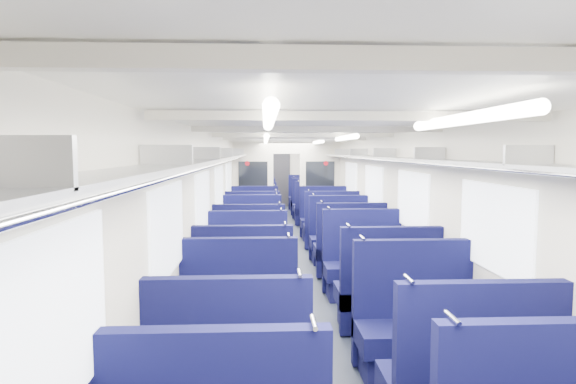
{
  "coord_description": "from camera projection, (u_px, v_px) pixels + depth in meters",
  "views": [
    {
      "loc": [
        -0.58,
        -9.24,
        2.08
      ],
      "look_at": [
        -0.03,
        2.16,
        1.11
      ],
      "focal_mm": 30.41,
      "sensor_mm": 36.0,
      "label": 1
    }
  ],
  "objects": [
    {
      "name": "luggage_rack_left",
      "position": [
        231.0,
        156.0,
        9.18
      ],
      "size": [
        0.36,
        17.4,
        0.18
      ],
      "color": "#B2B5BA",
      "rests_on": "wall_left"
    },
    {
      "name": "seat_19",
      "position": [
        324.0,
        222.0,
        11.49
      ],
      "size": [
        1.14,
        0.63,
        1.27
      ],
      "color": "#0C0E3B",
      "rests_on": "floor"
    },
    {
      "name": "ceiling_fittings",
      "position": [
        296.0,
        139.0,
        8.95
      ],
      "size": [
        2.7,
        16.06,
        0.11
      ],
      "color": "beige",
      "rests_on": "ceiling"
    },
    {
      "name": "seat_6",
      "position": [
        239.0,
        329.0,
        4.63
      ],
      "size": [
        1.14,
        0.63,
        1.27
      ],
      "color": "#0C0E3B",
      "rests_on": "floor"
    },
    {
      "name": "bulkhead",
      "position": [
        287.0,
        183.0,
        12.76
      ],
      "size": [
        2.8,
        0.1,
        2.35
      ],
      "color": "beige",
      "rests_on": "floor"
    },
    {
      "name": "seat_9",
      "position": [
        387.0,
        297.0,
        5.63
      ],
      "size": [
        1.14,
        0.63,
        1.27
      ],
      "color": "#0C0E3B",
      "rests_on": "floor"
    },
    {
      "name": "seat_24",
      "position": [
        257.0,
        203.0,
        15.66
      ],
      "size": [
        1.14,
        0.63,
        1.27
      ],
      "color": "#0C0E3B",
      "rests_on": "floor"
    },
    {
      "name": "wall_left",
      "position": [
        221.0,
        199.0,
        9.24
      ],
      "size": [
        0.02,
        18.0,
        2.35
      ],
      "primitive_type": "cube",
      "color": "beige",
      "rests_on": "floor"
    },
    {
      "name": "seat_23",
      "position": [
        312.0,
        207.0,
        14.63
      ],
      "size": [
        1.14,
        0.63,
        1.27
      ],
      "color": "#0C0E3B",
      "rests_on": "floor"
    },
    {
      "name": "seat_15",
      "position": [
        340.0,
        241.0,
        9.1
      ],
      "size": [
        1.14,
        0.63,
        1.27
      ],
      "color": "#0C0E3B",
      "rests_on": "floor"
    },
    {
      "name": "dado_left",
      "position": [
        223.0,
        241.0,
        9.31
      ],
      "size": [
        0.03,
        17.9,
        0.7
      ],
      "primitive_type": "cube",
      "color": "black",
      "rests_on": "floor"
    },
    {
      "name": "seat_8",
      "position": [
        244.0,
        295.0,
        5.72
      ],
      "size": [
        1.14,
        0.63,
        1.27
      ],
      "color": "#0C0E3B",
      "rests_on": "floor"
    },
    {
      "name": "end_door",
      "position": [
        280.0,
        180.0,
        18.22
      ],
      "size": [
        0.75,
        0.06,
        2.0
      ],
      "primitive_type": "cube",
      "color": "black",
      "rests_on": "floor"
    },
    {
      "name": "seat_25",
      "position": [
        308.0,
        203.0,
        15.71
      ],
      "size": [
        1.14,
        0.63,
        1.27
      ],
      "color": "#0C0E3B",
      "rests_on": "floor"
    },
    {
      "name": "wall_far",
      "position": [
        280.0,
        175.0,
        18.26
      ],
      "size": [
        2.8,
        0.02,
        2.35
      ],
      "primitive_type": "cube",
      "color": "beige",
      "rests_on": "floor"
    },
    {
      "name": "seat_18",
      "position": [
        254.0,
        222.0,
        11.51
      ],
      "size": [
        1.14,
        0.63,
        1.27
      ],
      "color": "#0C0E3B",
      "rests_on": "floor"
    },
    {
      "name": "seat_27",
      "position": [
        305.0,
        199.0,
        16.91
      ],
      "size": [
        1.14,
        0.63,
        1.27
      ],
      "color": "#0C0E3B",
      "rests_on": "floor"
    },
    {
      "name": "seat_16",
      "position": [
        253.0,
        230.0,
        10.35
      ],
      "size": [
        1.14,
        0.63,
        1.27
      ],
      "color": "#0C0E3B",
      "rests_on": "floor"
    },
    {
      "name": "luggage_rack_right",
      "position": [
        358.0,
        156.0,
        9.29
      ],
      "size": [
        0.36,
        17.4,
        0.18
      ],
      "color": "#B2B5BA",
      "rests_on": "wall_right"
    },
    {
      "name": "seat_22",
      "position": [
        256.0,
        207.0,
        14.55
      ],
      "size": [
        1.14,
        0.63,
        1.27
      ],
      "color": "#0C0E3B",
      "rests_on": "floor"
    },
    {
      "name": "dado_right",
      "position": [
        366.0,
        240.0,
        9.44
      ],
      "size": [
        0.03,
        17.9,
        0.7
      ],
      "primitive_type": "cube",
      "color": "black",
      "rests_on": "floor"
    },
    {
      "name": "seat_21",
      "position": [
        315.0,
        211.0,
        13.62
      ],
      "size": [
        1.14,
        0.63,
        1.27
      ],
      "color": "#0C0E3B",
      "rests_on": "floor"
    },
    {
      "name": "wall_right",
      "position": [
        367.0,
        198.0,
        9.37
      ],
      "size": [
        0.02,
        18.0,
        2.35
      ],
      "primitive_type": "cube",
      "color": "beige",
      "rests_on": "floor"
    },
    {
      "name": "seat_13",
      "position": [
        350.0,
        252.0,
        8.1
      ],
      "size": [
        1.14,
        0.63,
        1.27
      ],
      "color": "#0C0E3B",
      "rests_on": "floor"
    },
    {
      "name": "floor",
      "position": [
        295.0,
        259.0,
        9.4
      ],
      "size": [
        2.8,
        18.0,
        0.01
      ],
      "primitive_type": "cube",
      "color": "black",
      "rests_on": "ground"
    },
    {
      "name": "windows",
      "position": [
        296.0,
        187.0,
        8.83
      ],
      "size": [
        2.78,
        15.6,
        0.75
      ],
      "color": "white",
      "rests_on": "wall_left"
    },
    {
      "name": "seat_11",
      "position": [
        363.0,
        269.0,
        6.96
      ],
      "size": [
        1.14,
        0.63,
        1.27
      ],
      "color": "#0C0E3B",
      "rests_on": "floor"
    },
    {
      "name": "ceiling",
      "position": [
        295.0,
        136.0,
        9.2
      ],
      "size": [
        2.8,
        18.0,
        0.01
      ],
      "primitive_type": "cube",
      "color": "silver",
      "rests_on": "wall_left"
    },
    {
      "name": "seat_14",
      "position": [
        251.0,
        240.0,
        9.22
      ],
      "size": [
        1.14,
        0.63,
        1.27
      ],
      "color": "#0C0E3B",
      "rests_on": "floor"
    },
    {
      "name": "seat_17",
      "position": [
        331.0,
        230.0,
        10.38
      ],
      "size": [
        1.14,
        0.63,
        1.27
      ],
      "color": "#0C0E3B",
      "rests_on": "floor"
    },
    {
      "name": "seat_20",
      "position": [
        255.0,
        212.0,
        13.33
      ],
      "size": [
        1.14,
        0.63,
        1.27
      ],
      "color": "#0C0E3B",
      "rests_on": "floor"
    },
    {
      "name": "seat_7",
      "position": [
        416.0,
        332.0,
        4.54
      ],
      "size": [
        1.14,
        0.63,
        1.27
      ],
      "color": "#0C0E3B",
      "rests_on": "floor"
    },
    {
      "name": "seat_12",
      "position": [
        249.0,
        255.0,
        7.88
      ],
      "size": [
        1.14,
        0.63,
        1.27
      ],
      "color": "#0C0E3B",
      "rests_on": "floor"
    },
    {
      "name": "seat_10",
      "position": [
        247.0,
        273.0,
        6.76
      ],
      "size": [
        1.14,
        0.63,
        1.27
      ],
      "color": "#0C0E3B",
      "rests_on": "floor"
    },
    {
      "name": "seat_26",
      "position": [
        257.0,
        199.0,
        16.89
      ],
      "size": [
        1.14,
        0.63,
        1.27
      ],
      "color": "#0C0E3B",
      "rests_on": "floor"
    }
  ]
}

